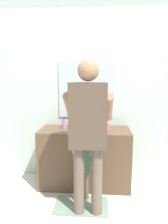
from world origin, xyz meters
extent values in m
plane|color=silver|center=(0.00, 0.00, 0.00)|extent=(14.00, 14.00, 0.00)
cube|color=silver|center=(0.00, 0.62, 1.35)|extent=(4.40, 0.08, 2.70)
cube|color=silver|center=(0.00, 0.57, 1.35)|extent=(0.81, 0.02, 0.82)
cube|color=brown|center=(0.00, 0.30, 0.41)|extent=(1.25, 0.54, 0.81)
cylinder|color=silver|center=(0.00, 0.28, 0.87)|extent=(0.35, 0.35, 0.11)
cylinder|color=beige|center=(0.00, 0.28, 0.87)|extent=(0.29, 0.29, 0.09)
cylinder|color=#B7BABF|center=(0.00, 0.51, 0.90)|extent=(0.03, 0.03, 0.18)
cylinder|color=#B7BABF|center=(0.00, 0.45, 0.98)|extent=(0.02, 0.12, 0.02)
cylinder|color=#B7BABF|center=(-0.07, 0.51, 0.84)|extent=(0.04, 0.04, 0.05)
cylinder|color=#B7BABF|center=(0.07, 0.51, 0.84)|extent=(0.04, 0.04, 0.05)
cylinder|color=#D86666|center=(0.31, 0.31, 0.86)|extent=(0.07, 0.07, 0.09)
cylinder|color=green|center=(0.30, 0.30, 0.91)|extent=(0.04, 0.03, 0.17)
cube|color=white|center=(0.30, 0.30, 1.01)|extent=(0.01, 0.02, 0.02)
cylinder|color=blue|center=(0.30, 0.31, 0.91)|extent=(0.02, 0.03, 0.17)
cube|color=white|center=(0.30, 0.31, 1.01)|extent=(0.01, 0.02, 0.02)
cylinder|color=#B27FC6|center=(-0.30, 0.34, 0.88)|extent=(0.06, 0.06, 0.13)
cylinder|color=#2D2D2D|center=(-0.30, 0.34, 0.96)|extent=(0.02, 0.02, 0.03)
cube|color=gray|center=(0.00, -0.25, 0.01)|extent=(0.64, 0.40, 0.02)
cylinder|color=#6B5B4C|center=(-0.05, -0.11, 0.19)|extent=(0.06, 0.06, 0.38)
cylinder|color=#6B5B4C|center=(0.05, -0.11, 0.19)|extent=(0.06, 0.06, 0.38)
cube|color=#427F56|center=(0.00, -0.11, 0.55)|extent=(0.19, 0.11, 0.33)
sphere|color=#D8A884|center=(0.00, -0.11, 0.78)|extent=(0.11, 0.11, 0.11)
cylinder|color=#D8A884|center=(-0.11, -0.02, 0.58)|extent=(0.05, 0.23, 0.18)
cylinder|color=#D8A884|center=(0.11, -0.02, 0.58)|extent=(0.05, 0.23, 0.18)
cylinder|color=#6B5B4C|center=(-0.02, -0.38, 0.40)|extent=(0.12, 0.12, 0.79)
cylinder|color=#6B5B4C|center=(0.18, -0.38, 0.40)|extent=(0.12, 0.12, 0.79)
cube|color=brown|center=(0.08, -0.38, 1.14)|extent=(0.40, 0.22, 0.69)
sphere|color=#A87A5B|center=(0.08, -0.38, 1.61)|extent=(0.22, 0.22, 0.22)
cylinder|color=#A87A5B|center=(-0.13, -0.20, 1.20)|extent=(0.10, 0.48, 0.38)
cylinder|color=#A87A5B|center=(0.30, -0.20, 1.20)|extent=(0.10, 0.48, 0.38)
cylinder|color=blue|center=(0.30, -0.02, 1.02)|extent=(0.01, 0.14, 0.03)
cube|color=white|center=(0.30, 0.05, 1.03)|extent=(0.01, 0.02, 0.02)
camera|label=1|loc=(0.21, -2.62, 1.55)|focal=34.64mm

